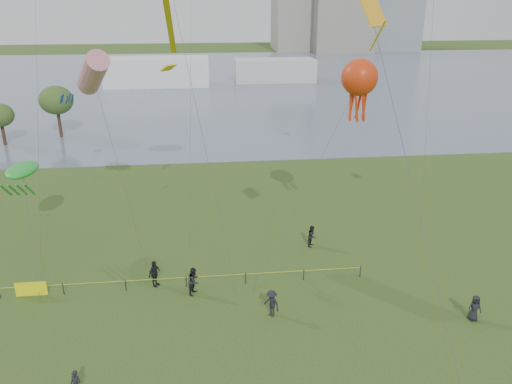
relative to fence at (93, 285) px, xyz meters
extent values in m
cube|color=slate|center=(10.45, 86.69, -0.53)|extent=(400.00, 120.00, 0.08)
cube|color=gray|center=(42.45, 154.69, 13.45)|extent=(16.00, 18.00, 28.00)
cube|color=white|center=(-1.55, 81.69, 2.45)|extent=(22.00, 8.00, 6.00)
cube|color=silver|center=(24.45, 84.69, 1.95)|extent=(18.00, 7.00, 5.00)
cylinder|color=#322317|center=(-11.85, 40.43, 1.03)|extent=(0.44, 0.44, 3.17)
ellipsoid|color=#3F5A23|center=(-11.85, 40.43, 4.59)|extent=(4.51, 4.51, 3.80)
cylinder|color=#322317|center=(-18.15, 37.06, 0.68)|extent=(0.44, 0.44, 2.46)
ellipsoid|color=#3F5A23|center=(-18.15, 37.06, 3.44)|extent=(3.50, 3.50, 2.96)
cylinder|color=black|center=(-1.88, 0.00, -0.13)|extent=(0.07, 0.07, 0.85)
cylinder|color=black|center=(2.12, 0.00, -0.13)|extent=(0.07, 0.07, 0.85)
cylinder|color=black|center=(6.12, 0.00, -0.13)|extent=(0.07, 0.07, 0.85)
cylinder|color=black|center=(10.12, 0.00, -0.13)|extent=(0.07, 0.07, 0.85)
cylinder|color=black|center=(14.12, 0.00, -0.13)|extent=(0.07, 0.07, 0.85)
cylinder|color=black|center=(18.12, 0.00, -0.13)|extent=(0.07, 0.07, 0.85)
cylinder|color=yellow|center=(6.12, 0.00, 0.19)|extent=(24.00, 0.03, 0.03)
cube|color=#F6F30C|center=(-3.88, 0.00, 0.00)|extent=(2.00, 0.04, 1.00)
imported|color=black|center=(6.66, -0.80, 0.39)|extent=(1.04, 1.14, 1.89)
imported|color=black|center=(11.35, -3.80, 0.33)|extent=(1.24, 1.29, 1.76)
imported|color=black|center=(4.01, 0.41, 0.38)|extent=(0.99, 1.17, 1.87)
imported|color=black|center=(23.40, -5.57, 0.28)|extent=(0.83, 0.56, 1.67)
imported|color=black|center=(15.76, 4.94, 0.30)|extent=(0.97, 1.04, 1.71)
cylinder|color=#3F3F42|center=(7.63, 2.90, 8.98)|extent=(3.55, 8.85, 19.08)
cube|color=yellow|center=(5.87, 3.11, 16.12)|extent=(0.36, 6.98, 4.09)
cube|color=yellow|center=(5.87, -0.69, 14.02)|extent=(0.95, 0.95, 0.42)
cylinder|color=#3F3F42|center=(1.49, 5.99, 5.96)|extent=(3.36, 5.69, 13.04)
cylinder|color=#BC163D|center=(-0.17, 8.82, 12.47)|extent=(3.48, 4.97, 3.67)
cylinder|color=#1740A5|center=(-1.57, 7.62, 10.87)|extent=(0.60, 1.13, 0.88)
cylinder|color=#1740A5|center=(-1.85, 8.00, 10.87)|extent=(0.60, 1.13, 0.88)
cylinder|color=#1740A5|center=(-2.30, 7.86, 10.87)|extent=(0.60, 1.13, 0.88)
cylinder|color=#1740A5|center=(-2.30, 7.39, 10.87)|extent=(0.60, 1.13, 0.88)
cylinder|color=#1740A5|center=(-1.85, 7.24, 10.87)|extent=(0.60, 1.13, 0.88)
cylinder|color=#3F3F42|center=(-4.63, 3.69, 2.51)|extent=(2.73, 8.45, 6.15)
ellipsoid|color=green|center=(-5.98, 7.90, 5.57)|extent=(2.18, 3.92, 0.76)
cylinder|color=green|center=(-6.78, 6.30, 4.57)|extent=(0.16, 1.79, 1.54)
cylinder|color=green|center=(-6.23, 6.30, 4.57)|extent=(0.16, 1.79, 1.54)
cylinder|color=green|center=(-5.68, 6.30, 4.57)|extent=(0.16, 1.79, 1.54)
cylinder|color=green|center=(-5.13, 6.30, 4.57)|extent=(0.16, 1.79, 1.54)
cylinder|color=#3F3F42|center=(14.28, 1.04, 6.07)|extent=(7.62, 4.46, 13.27)
sphere|color=red|center=(18.07, 3.26, 12.70)|extent=(2.44, 2.44, 2.44)
cylinder|color=red|center=(18.57, 3.26, 11.10)|extent=(0.18, 0.54, 2.60)
cylinder|color=red|center=(18.32, 3.69, 11.10)|extent=(0.49, 0.36, 2.61)
cylinder|color=red|center=(17.82, 3.69, 11.10)|extent=(0.49, 0.36, 2.61)
cylinder|color=red|center=(17.57, 3.26, 11.10)|extent=(0.18, 0.54, 2.60)
cylinder|color=red|center=(17.82, 2.83, 11.10)|extent=(0.49, 0.36, 2.61)
cylinder|color=red|center=(18.32, 2.83, 11.10)|extent=(0.49, 0.36, 2.61)
cylinder|color=#3F3F42|center=(16.16, -13.13, 8.31)|extent=(2.47, 11.25, 17.75)
cube|color=#F4A815|center=(14.94, -7.51, 17.18)|extent=(1.65, 1.65, 1.34)
cylinder|color=#F4A815|center=(14.94, -8.41, 16.18)|extent=(0.08, 1.58, 1.35)
camera|label=1|loc=(7.58, -29.21, 17.73)|focal=35.00mm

